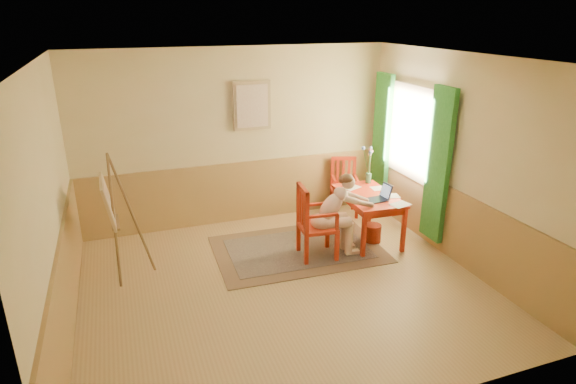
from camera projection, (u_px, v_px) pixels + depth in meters
name	position (u px, v px, depth m)	size (l,w,h in m)	color
room	(284.00, 182.00, 5.65)	(5.04, 4.54, 2.84)	tan
wainscot	(265.00, 226.00, 6.67)	(5.00, 4.50, 1.00)	#AE8649
window	(409.00, 146.00, 7.41)	(0.12, 2.01, 2.20)	white
wall_portrait	(252.00, 106.00, 7.50)	(0.60, 0.05, 0.76)	tan
rug	(298.00, 249.00, 7.07)	(2.46, 1.68, 0.02)	#8C7251
table	(368.00, 200.00, 7.22)	(0.78, 1.24, 0.72)	red
chair_left	(314.00, 222.00, 6.68)	(0.54, 0.52, 1.07)	red
chair_back	(344.00, 186.00, 8.22)	(0.54, 0.55, 0.96)	red
figure	(336.00, 211.00, 6.72)	(0.91, 0.42, 1.20)	beige
laptop	(379.00, 197.00, 6.96)	(0.39, 0.26, 0.23)	#1E2338
papers	(380.00, 194.00, 7.20)	(0.71, 1.14, 0.00)	white
vase	(369.00, 166.00, 7.60)	(0.19, 0.29, 0.59)	#3F724C
wastebasket	(373.00, 233.00, 7.28)	(0.25, 0.25, 0.27)	#A73118
easel	(111.00, 206.00, 6.03)	(0.56, 0.75, 1.68)	brown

